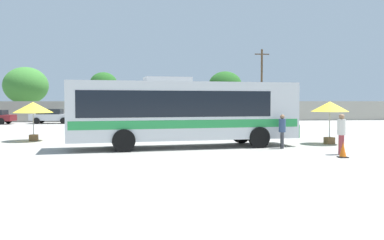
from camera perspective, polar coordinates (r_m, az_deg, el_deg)
ground_plane at (r=30.69m, az=-4.87°, el=-1.66°), size 300.00×300.00×0.00m
perimeter_wall at (r=46.69m, az=-5.62°, el=1.21°), size 80.00×0.30×2.27m
coach_bus_silver_green at (r=20.38m, az=-1.44°, el=1.38°), size 11.50×3.95×3.46m
attendant_by_bus_door at (r=20.35m, az=12.37°, el=-1.27°), size 0.39×0.39×1.65m
passenger_waiting_on_apron at (r=18.79m, az=19.98°, el=-1.52°), size 0.49×0.49×1.75m
vendor_umbrella_near_gate_yellow at (r=23.17m, az=18.53°, el=1.63°), size 1.96×1.96×2.27m
vendor_umbrella_secondary_yellow at (r=25.36m, az=-21.13°, el=1.55°), size 2.22×2.22×2.24m
parked_car_second_silver at (r=44.46m, az=-18.85°, el=0.56°), size 4.33×2.12×1.48m
utility_pole_near at (r=51.19m, az=9.62°, el=5.06°), size 1.80×0.24×8.60m
roadside_tree_left at (r=54.57m, az=-22.00°, el=4.43°), size 5.34×5.34×6.46m
roadside_tree_midleft at (r=50.96m, az=-12.15°, el=4.89°), size 3.28×3.28×5.77m
roadside_tree_midright at (r=53.85m, az=4.60°, el=4.74°), size 4.37×4.37×6.14m
traffic_cone_on_apron at (r=17.85m, az=20.16°, el=-3.93°), size 0.36×0.36×0.64m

